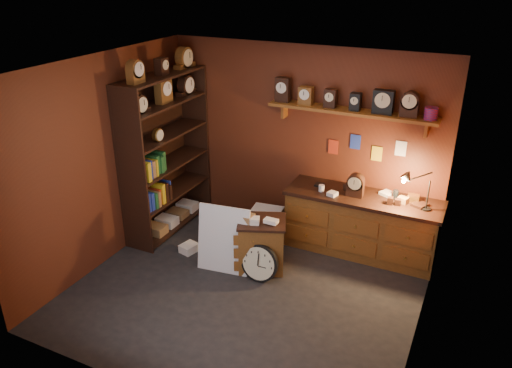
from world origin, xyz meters
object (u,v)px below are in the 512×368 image
object	(u,v)px
shelving_unit	(164,148)
low_cabinet	(262,242)
workbench	(361,221)
big_round_clock	(259,263)

from	to	relation	value
shelving_unit	low_cabinet	size ratio (longest dim) A/B	3.31
workbench	big_round_clock	bearing A→B (deg)	-128.78
shelving_unit	big_round_clock	xyz separation A→B (m)	(1.84, -0.70, -1.01)
shelving_unit	big_round_clock	size ratio (longest dim) A/B	5.24
shelving_unit	workbench	distance (m)	2.95
big_round_clock	workbench	bearing A→B (deg)	51.22
low_cabinet	workbench	bearing A→B (deg)	19.47
shelving_unit	low_cabinet	bearing A→B (deg)	-14.05
workbench	low_cabinet	bearing A→B (deg)	-138.52
shelving_unit	low_cabinet	world-z (taller)	shelving_unit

